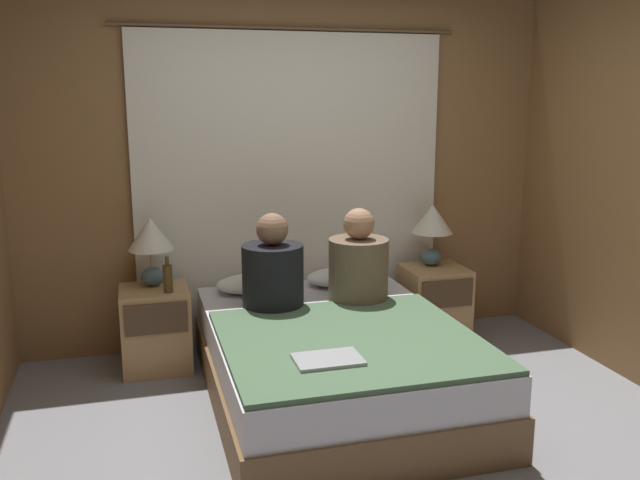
{
  "coord_description": "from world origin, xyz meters",
  "views": [
    {
      "loc": [
        -1.11,
        -3.04,
        1.81
      ],
      "look_at": [
        0.0,
        0.92,
        0.92
      ],
      "focal_mm": 38.0,
      "sensor_mm": 36.0,
      "label": 1
    }
  ],
  "objects_px": {
    "beer_bottle_on_left_stand": "(168,278)",
    "pillow_right": "(345,277)",
    "nightstand_left": "(156,328)",
    "pillow_left": "(256,283)",
    "nightstand_right": "(434,304)",
    "lamp_left": "(151,240)",
    "laptop_on_bed": "(328,359)",
    "bed": "(334,362)",
    "person_right_in_bed": "(358,265)",
    "person_left_in_bed": "(273,272)",
    "lamp_right": "(432,224)"
  },
  "relations": [
    {
      "from": "lamp_left",
      "to": "beer_bottle_on_left_stand",
      "type": "distance_m",
      "value": 0.3
    },
    {
      "from": "person_left_in_bed",
      "to": "laptop_on_bed",
      "type": "distance_m",
      "value": 1.02
    },
    {
      "from": "bed",
      "to": "nightstand_left",
      "type": "bearing_deg",
      "value": 143.13
    },
    {
      "from": "lamp_left",
      "to": "beer_bottle_on_left_stand",
      "type": "bearing_deg",
      "value": -64.66
    },
    {
      "from": "beer_bottle_on_left_stand",
      "to": "laptop_on_bed",
      "type": "distance_m",
      "value": 1.44
    },
    {
      "from": "pillow_right",
      "to": "lamp_right",
      "type": "bearing_deg",
      "value": 3.44
    },
    {
      "from": "lamp_left",
      "to": "beer_bottle_on_left_stand",
      "type": "height_order",
      "value": "lamp_left"
    },
    {
      "from": "beer_bottle_on_left_stand",
      "to": "pillow_right",
      "type": "bearing_deg",
      "value": 6.72
    },
    {
      "from": "pillow_right",
      "to": "pillow_left",
      "type": "bearing_deg",
      "value": 180.0
    },
    {
      "from": "nightstand_left",
      "to": "lamp_left",
      "type": "bearing_deg",
      "value": 90.0
    },
    {
      "from": "laptop_on_bed",
      "to": "person_left_in_bed",
      "type": "bearing_deg",
      "value": 94.16
    },
    {
      "from": "bed",
      "to": "person_left_in_bed",
      "type": "height_order",
      "value": "person_left_in_bed"
    },
    {
      "from": "pillow_left",
      "to": "person_left_in_bed",
      "type": "height_order",
      "value": "person_left_in_bed"
    },
    {
      "from": "pillow_left",
      "to": "person_right_in_bed",
      "type": "xyz_separation_m",
      "value": [
        0.6,
        -0.4,
        0.19
      ]
    },
    {
      "from": "bed",
      "to": "lamp_right",
      "type": "height_order",
      "value": "lamp_right"
    },
    {
      "from": "nightstand_right",
      "to": "nightstand_left",
      "type": "bearing_deg",
      "value": 180.0
    },
    {
      "from": "lamp_left",
      "to": "pillow_left",
      "type": "distance_m",
      "value": 0.77
    },
    {
      "from": "bed",
      "to": "lamp_right",
      "type": "xyz_separation_m",
      "value": [
        1.01,
        0.83,
        0.64
      ]
    },
    {
      "from": "nightstand_right",
      "to": "person_right_in_bed",
      "type": "xyz_separation_m",
      "value": [
        -0.72,
        -0.37,
        0.44
      ]
    },
    {
      "from": "nightstand_left",
      "to": "pillow_right",
      "type": "relative_size",
      "value": 1.0
    },
    {
      "from": "nightstand_left",
      "to": "pillow_left",
      "type": "height_order",
      "value": "pillow_left"
    },
    {
      "from": "pillow_left",
      "to": "person_right_in_bed",
      "type": "bearing_deg",
      "value": -33.6
    },
    {
      "from": "person_left_in_bed",
      "to": "pillow_left",
      "type": "bearing_deg",
      "value": 95.06
    },
    {
      "from": "lamp_left",
      "to": "laptop_on_bed",
      "type": "xyz_separation_m",
      "value": [
        0.8,
        -1.44,
        -0.36
      ]
    },
    {
      "from": "pillow_left",
      "to": "pillow_right",
      "type": "height_order",
      "value": "same"
    },
    {
      "from": "person_left_in_bed",
      "to": "laptop_on_bed",
      "type": "xyz_separation_m",
      "value": [
        0.07,
        -0.99,
        -0.2
      ]
    },
    {
      "from": "pillow_right",
      "to": "laptop_on_bed",
      "type": "relative_size",
      "value": 1.63
    },
    {
      "from": "person_left_in_bed",
      "to": "lamp_left",
      "type": "bearing_deg",
      "value": 148.56
    },
    {
      "from": "bed",
      "to": "nightstand_left",
      "type": "distance_m",
      "value": 1.26
    },
    {
      "from": "nightstand_right",
      "to": "lamp_right",
      "type": "height_order",
      "value": "lamp_right"
    },
    {
      "from": "lamp_right",
      "to": "person_left_in_bed",
      "type": "relative_size",
      "value": 0.74
    },
    {
      "from": "nightstand_right",
      "to": "laptop_on_bed",
      "type": "relative_size",
      "value": 1.64
    },
    {
      "from": "laptop_on_bed",
      "to": "nightstand_right",
      "type": "bearing_deg",
      "value": 48.04
    },
    {
      "from": "pillow_right",
      "to": "beer_bottle_on_left_stand",
      "type": "height_order",
      "value": "beer_bottle_on_left_stand"
    },
    {
      "from": "nightstand_right",
      "to": "person_left_in_bed",
      "type": "distance_m",
      "value": 1.41
    },
    {
      "from": "person_right_in_bed",
      "to": "laptop_on_bed",
      "type": "height_order",
      "value": "person_right_in_bed"
    },
    {
      "from": "laptop_on_bed",
      "to": "beer_bottle_on_left_stand",
      "type": "bearing_deg",
      "value": 119.58
    },
    {
      "from": "nightstand_right",
      "to": "lamp_right",
      "type": "xyz_separation_m",
      "value": [
        0.0,
        0.08,
        0.59
      ]
    },
    {
      "from": "lamp_left",
      "to": "laptop_on_bed",
      "type": "bearing_deg",
      "value": -60.96
    },
    {
      "from": "lamp_left",
      "to": "pillow_left",
      "type": "xyz_separation_m",
      "value": [
        0.69,
        -0.04,
        -0.34
      ]
    },
    {
      "from": "pillow_right",
      "to": "beer_bottle_on_left_stand",
      "type": "bearing_deg",
      "value": -173.28
    },
    {
      "from": "lamp_left",
      "to": "person_right_in_bed",
      "type": "bearing_deg",
      "value": -18.9
    },
    {
      "from": "nightstand_left",
      "to": "person_left_in_bed",
      "type": "height_order",
      "value": "person_left_in_bed"
    },
    {
      "from": "person_left_in_bed",
      "to": "bed",
      "type": "bearing_deg",
      "value": -53.96
    },
    {
      "from": "beer_bottle_on_left_stand",
      "to": "laptop_on_bed",
      "type": "bearing_deg",
      "value": -60.42
    },
    {
      "from": "person_left_in_bed",
      "to": "beer_bottle_on_left_stand",
      "type": "distance_m",
      "value": 0.69
    },
    {
      "from": "nightstand_left",
      "to": "nightstand_right",
      "type": "height_order",
      "value": "same"
    },
    {
      "from": "nightstand_right",
      "to": "lamp_left",
      "type": "distance_m",
      "value": 2.1
    },
    {
      "from": "bed",
      "to": "pillow_right",
      "type": "height_order",
      "value": "pillow_right"
    },
    {
      "from": "pillow_right",
      "to": "person_left_in_bed",
      "type": "relative_size",
      "value": 0.9
    }
  ]
}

